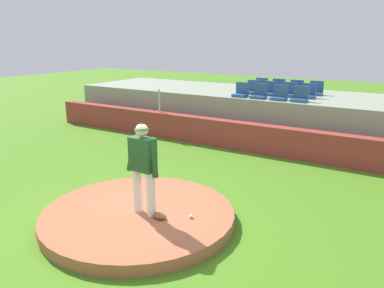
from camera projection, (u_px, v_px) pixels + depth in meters
The scene contains 20 objects.
ground_plane at pixel (139, 221), 7.62m from camera, with size 60.00×60.00×0.00m, color #49801D.
pitchers_mound at pixel (139, 216), 7.59m from camera, with size 3.83×3.83×0.23m, color #AA6140.
pitcher at pixel (143, 162), 7.16m from camera, with size 0.80×0.30×1.83m.
baseball at pixel (191, 216), 7.24m from camera, with size 0.07×0.07×0.07m, color white.
fielding_glove at pixel (159, 216), 7.22m from camera, with size 0.30×0.20×0.11m, color brown.
brick_barrier at pixel (254, 138), 12.23m from camera, with size 17.38×0.40×0.91m, color #983630.
fence_post_left at pixel (159, 101), 13.91m from camera, with size 0.06×0.06×0.86m, color silver.
bleacher_platform at pixel (282, 114), 14.36m from camera, with size 16.97×3.95×1.54m, color gray.
stadium_chair_0 at pixel (241, 92), 13.45m from camera, with size 0.48×0.44×0.50m.
stadium_chair_1 at pixel (259, 94), 13.10m from camera, with size 0.48×0.44×0.50m.
stadium_chair_2 at pixel (280, 95), 12.74m from camera, with size 0.48×0.44×0.50m.
stadium_chair_3 at pixel (300, 97), 12.40m from camera, with size 0.48×0.44×0.50m.
stadium_chair_4 at pixel (253, 90), 14.18m from camera, with size 0.48×0.44×0.50m.
stadium_chair_5 at pixel (269, 91), 13.83m from camera, with size 0.48×0.44×0.50m.
stadium_chair_6 at pixel (289, 92), 13.48m from camera, with size 0.48×0.44×0.50m.
stadium_chair_7 at pixel (308, 93), 13.16m from camera, with size 0.48×0.44×0.50m.
stadium_chair_8 at pixel (261, 87), 14.97m from camera, with size 0.48×0.44×0.50m.
stadium_chair_9 at pixel (278, 88), 14.61m from camera, with size 0.48×0.44×0.50m.
stadium_chair_10 at pixel (296, 89), 14.21m from camera, with size 0.48×0.44×0.50m.
stadium_chair_11 at pixel (316, 91), 13.88m from camera, with size 0.48×0.44×0.50m.
Camera 1 is at (4.58, -5.31, 3.53)m, focal length 35.51 mm.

